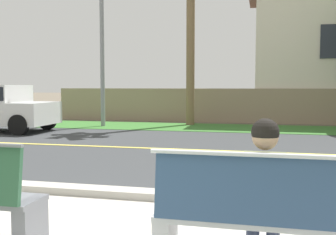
% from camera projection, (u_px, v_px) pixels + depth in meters
% --- Properties ---
extents(ground_plane, '(140.00, 140.00, 0.00)m').
position_uv_depth(ground_plane, '(206.00, 142.00, 10.84)').
color(ground_plane, '#665B4C').
extents(curb_edge, '(44.00, 0.30, 0.11)m').
position_uv_depth(curb_edge, '(149.00, 195.00, 5.35)').
color(curb_edge, '#ADA89E').
rests_on(curb_edge, ground_plane).
extents(street_asphalt, '(52.00, 8.00, 0.01)m').
position_uv_depth(street_asphalt, '(197.00, 150.00, 9.38)').
color(street_asphalt, '#383A3D').
rests_on(street_asphalt, ground_plane).
extents(road_centre_line, '(48.00, 0.14, 0.01)m').
position_uv_depth(road_centre_line, '(197.00, 150.00, 9.38)').
color(road_centre_line, '#E0CC4C').
rests_on(road_centre_line, ground_plane).
extents(far_verge_grass, '(48.00, 2.80, 0.02)m').
position_uv_depth(far_verge_grass, '(219.00, 128.00, 14.34)').
color(far_verge_grass, '#38702D').
rests_on(far_verge_grass, ground_plane).
extents(bench_right, '(1.74, 0.48, 1.01)m').
position_uv_depth(bench_right, '(261.00, 219.00, 3.19)').
color(bench_right, silver).
rests_on(bench_right, ground_plane).
extents(seated_person_olive, '(0.52, 0.68, 1.25)m').
position_uv_depth(seated_person_olive, '(264.00, 186.00, 3.33)').
color(seated_person_olive, '#333D56').
rests_on(seated_person_olive, ground_plane).
extents(streetlamp, '(0.24, 2.10, 7.30)m').
position_uv_depth(streetlamp, '(104.00, 14.00, 14.78)').
color(streetlamp, gray).
rests_on(streetlamp, ground_plane).
extents(garden_wall, '(13.00, 0.36, 1.40)m').
position_uv_depth(garden_wall, '(205.00, 105.00, 16.69)').
color(garden_wall, gray).
rests_on(garden_wall, ground_plane).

